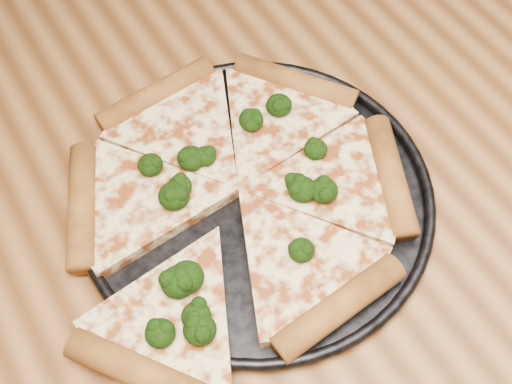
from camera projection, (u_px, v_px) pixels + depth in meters
dining_table at (218, 288)px, 0.70m from camera, size 1.20×0.90×0.75m
pizza_pan at (256, 197)px, 0.64m from camera, size 0.34×0.34×0.02m
pizza at (235, 197)px, 0.63m from camera, size 0.37×0.33×0.03m
broccoli_florets at (226, 211)px, 0.61m from camera, size 0.23×0.19×0.02m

